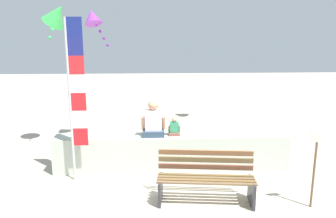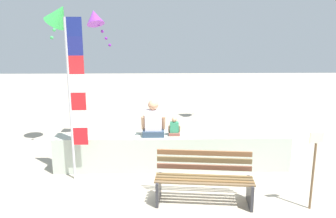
{
  "view_description": "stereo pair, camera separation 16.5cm",
  "coord_description": "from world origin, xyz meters",
  "px_view_note": "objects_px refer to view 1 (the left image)",
  "views": [
    {
      "loc": [
        -0.44,
        -5.91,
        2.95
      ],
      "look_at": [
        -0.09,
        1.07,
        1.38
      ],
      "focal_mm": 35.41,
      "sensor_mm": 36.0,
      "label": 1
    },
    {
      "loc": [
        -0.28,
        -5.92,
        2.95
      ],
      "look_at": [
        -0.09,
        1.07,
        1.38
      ],
      "focal_mm": 35.41,
      "sensor_mm": 36.0,
      "label": 2
    }
  ],
  "objects_px": {
    "park_bench": "(206,179)",
    "kite_purple": "(93,18)",
    "person_adult": "(153,122)",
    "kite_green": "(57,15)",
    "flag_banner": "(74,91)",
    "sign_post": "(315,163)",
    "person_child": "(174,128)"
  },
  "relations": [
    {
      "from": "park_bench",
      "to": "kite_purple",
      "type": "height_order",
      "value": "kite_purple"
    },
    {
      "from": "person_adult",
      "to": "kite_purple",
      "type": "distance_m",
      "value": 3.38
    },
    {
      "from": "kite_purple",
      "to": "sign_post",
      "type": "xyz_separation_m",
      "value": [
        4.27,
        -3.8,
        -2.58
      ]
    },
    {
      "from": "person_adult",
      "to": "sign_post",
      "type": "height_order",
      "value": "person_adult"
    },
    {
      "from": "person_child",
      "to": "flag_banner",
      "type": "xyz_separation_m",
      "value": [
        -2.0,
        -0.5,
        0.92
      ]
    },
    {
      "from": "person_child",
      "to": "kite_purple",
      "type": "relative_size",
      "value": 0.41
    },
    {
      "from": "kite_green",
      "to": "flag_banner",
      "type": "bearing_deg",
      "value": -68.34
    },
    {
      "from": "person_adult",
      "to": "sign_post",
      "type": "xyz_separation_m",
      "value": [
        2.73,
        -1.84,
        -0.28
      ]
    },
    {
      "from": "park_bench",
      "to": "flag_banner",
      "type": "height_order",
      "value": "flag_banner"
    },
    {
      "from": "person_adult",
      "to": "kite_green",
      "type": "distance_m",
      "value": 3.55
    },
    {
      "from": "kite_green",
      "to": "sign_post",
      "type": "height_order",
      "value": "kite_green"
    },
    {
      "from": "flag_banner",
      "to": "person_adult",
      "type": "bearing_deg",
      "value": 17.94
    },
    {
      "from": "person_child",
      "to": "kite_purple",
      "type": "height_order",
      "value": "kite_purple"
    },
    {
      "from": "park_bench",
      "to": "kite_purple",
      "type": "relative_size",
      "value": 1.75
    },
    {
      "from": "kite_purple",
      "to": "kite_green",
      "type": "distance_m",
      "value": 0.95
    },
    {
      "from": "person_adult",
      "to": "kite_green",
      "type": "relative_size",
      "value": 0.85
    },
    {
      "from": "park_bench",
      "to": "sign_post",
      "type": "height_order",
      "value": "sign_post"
    },
    {
      "from": "flag_banner",
      "to": "kite_purple",
      "type": "xyz_separation_m",
      "value": [
        0.01,
        2.46,
        1.53
      ]
    },
    {
      "from": "kite_purple",
      "to": "kite_green",
      "type": "bearing_deg",
      "value": -143.02
    },
    {
      "from": "person_child",
      "to": "kite_purple",
      "type": "bearing_deg",
      "value": 135.56
    },
    {
      "from": "park_bench",
      "to": "flag_banner",
      "type": "bearing_deg",
      "value": 157.68
    },
    {
      "from": "person_adult",
      "to": "kite_green",
      "type": "height_order",
      "value": "kite_green"
    },
    {
      "from": "flag_banner",
      "to": "kite_green",
      "type": "distance_m",
      "value": 2.56
    },
    {
      "from": "park_bench",
      "to": "person_child",
      "type": "height_order",
      "value": "person_child"
    },
    {
      "from": "sign_post",
      "to": "person_adult",
      "type": "bearing_deg",
      "value": 146.06
    },
    {
      "from": "park_bench",
      "to": "kite_green",
      "type": "xyz_separation_m",
      "value": [
        -3.22,
        2.9,
        3.0
      ]
    },
    {
      "from": "park_bench",
      "to": "kite_purple",
      "type": "xyz_separation_m",
      "value": [
        -2.46,
        3.47,
        2.96
      ]
    },
    {
      "from": "kite_purple",
      "to": "kite_green",
      "type": "xyz_separation_m",
      "value": [
        -0.76,
        -0.57,
        0.03
      ]
    },
    {
      "from": "kite_green",
      "to": "person_child",
      "type": "bearing_deg",
      "value": -26.7
    },
    {
      "from": "park_bench",
      "to": "person_adult",
      "type": "relative_size",
      "value": 2.24
    },
    {
      "from": "sign_post",
      "to": "person_child",
      "type": "bearing_deg",
      "value": 141.03
    },
    {
      "from": "flag_banner",
      "to": "park_bench",
      "type": "bearing_deg",
      "value": -22.32
    }
  ]
}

